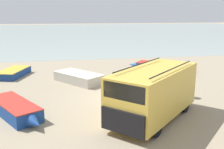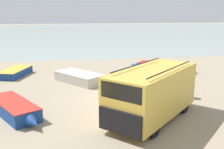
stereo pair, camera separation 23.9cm
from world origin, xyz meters
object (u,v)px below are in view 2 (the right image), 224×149
object	(u,v)px
fishing_rowboat_0	(15,109)
fishing_rowboat_4	(16,72)
fishing_rowboat_3	(162,67)
fisherman_0	(176,78)
parked_van	(152,92)
fishing_rowboat_1	(78,77)

from	to	relation	value
fishing_rowboat_0	fishing_rowboat_4	world-z (taller)	fishing_rowboat_0
fishing_rowboat_3	fishing_rowboat_0	bearing A→B (deg)	76.09
fishing_rowboat_0	fishing_rowboat_4	bearing A→B (deg)	158.67
fishing_rowboat_4	fisherman_0	world-z (taller)	fisherman_0
parked_van	fishing_rowboat_1	xyz separation A→B (m)	(-3.00, 7.04, -0.92)
parked_van	fishing_rowboat_3	world-z (taller)	parked_van
fishing_rowboat_1	fisherman_0	size ratio (longest dim) A/B	2.26
fishing_rowboat_1	parked_van	bearing A→B (deg)	165.09
fishing_rowboat_4	fisherman_0	size ratio (longest dim) A/B	2.20
parked_van	fishing_rowboat_4	bearing A→B (deg)	-96.45
fishing_rowboat_4	fishing_rowboat_1	bearing A→B (deg)	-102.83
fishing_rowboat_1	fisherman_0	distance (m)	6.79
fisherman_0	fishing_rowboat_0	bearing A→B (deg)	-116.77
parked_van	fishing_rowboat_3	xyz separation A→B (m)	(3.85, 9.28, -0.93)
fishing_rowboat_3	fisherman_0	bearing A→B (deg)	114.35
fishing_rowboat_3	fisherman_0	distance (m)	6.61
fishing_rowboat_3	fisherman_0	world-z (taller)	fisherman_0
fishing_rowboat_4	fishing_rowboat_3	bearing A→B (deg)	-74.87
fishing_rowboat_1	fishing_rowboat_3	distance (m)	7.21
fishing_rowboat_0	fishing_rowboat_4	distance (m)	8.36
parked_van	fishing_rowboat_3	size ratio (longest dim) A/B	1.10
parked_van	fishing_rowboat_1	size ratio (longest dim) A/B	1.26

